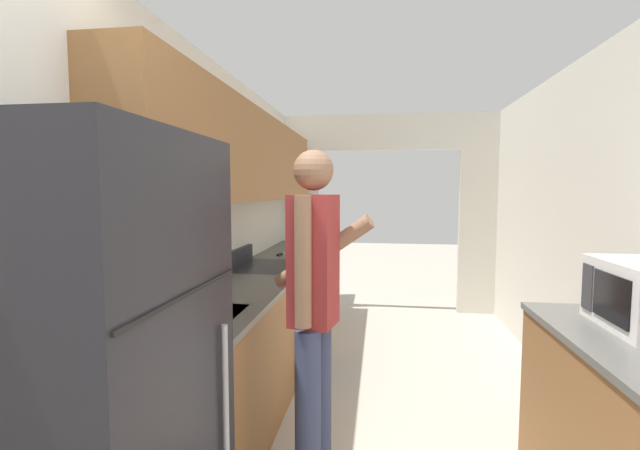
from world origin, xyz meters
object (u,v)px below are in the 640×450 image
at_px(knife, 281,254).
at_px(person, 314,310).
at_px(range_oven, 271,317).
at_px(refrigerator, 90,408).

bearing_deg(knife, person, -61.74).
xyz_separation_m(range_oven, knife, (-0.06, 0.66, 0.45)).
height_order(range_oven, knife, range_oven).
bearing_deg(refrigerator, person, 57.44).
distance_m(refrigerator, knife, 3.00).
relative_size(range_oven, person, 0.60).
bearing_deg(person, range_oven, 33.54).
bearing_deg(person, knife, 28.25).
distance_m(refrigerator, range_oven, 2.37).
bearing_deg(refrigerator, knife, 91.60).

